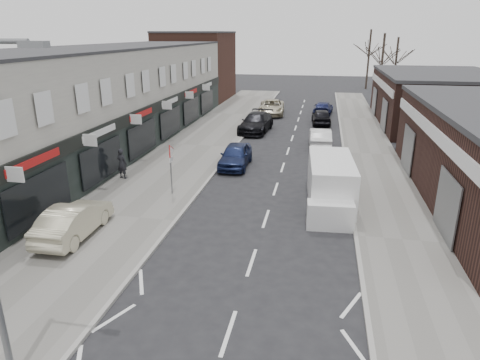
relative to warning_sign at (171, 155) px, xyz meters
The scene contains 18 objects.
pavement_left 10.35m from the warning_sign, 99.04° to the left, with size 5.50×64.00×0.12m, color slate.
pavement_right 14.95m from the warning_sign, 42.51° to the left, with size 3.50×64.00×0.12m, color slate.
shop_terrace_left 11.30m from the warning_sign, 138.04° to the left, with size 8.00×41.00×7.10m, color #BCB8AB.
brick_block_far 34.09m from the warning_sign, 104.18° to the left, with size 8.00×10.00×8.00m, color #4B2A20.
right_unit_far 28.21m from the warning_sign, 51.25° to the left, with size 10.00×16.00×4.50m, color #321B17.
tree_far_a 38.75m from the warning_sign, 68.53° to the left, with size 3.60×3.60×8.00m, color #382D26, non-canonical shape.
tree_far_b 45.24m from the warning_sign, 68.36° to the left, with size 3.60×3.60×7.50m, color #382D26, non-canonical shape.
tree_far_c 49.95m from the warning_sign, 74.12° to the left, with size 3.60×3.60×8.50m, color #382D26, non-canonical shape.
warning_sign is the anchor object (origin of this frame).
white_van 8.09m from the warning_sign, ahead, with size 2.35×5.94×2.27m.
sedan_on_pavement 6.07m from the warning_sign, 112.95° to the right, with size 1.48×4.24×1.40m, color beige.
pedestrian 4.23m from the warning_sign, 153.64° to the left, with size 0.64×0.42×1.76m, color black.
parked_car_left_a 6.24m from the warning_sign, 68.83° to the left, with size 1.72×4.26×1.45m, color #151E43.
parked_car_left_b 15.98m from the warning_sign, 83.06° to the left, with size 2.23×5.50×1.59m, color black.
parked_car_left_c 24.27m from the warning_sign, 84.68° to the left, with size 2.50×5.42×1.51m, color #B7AE92.
parked_car_right_a 13.79m from the warning_sign, 57.53° to the left, with size 1.50×4.30×1.42m, color silver.
parked_car_right_b 21.45m from the warning_sign, 69.89° to the left, with size 1.67×4.14×1.41m, color black.
parked_car_right_c 26.52m from the warning_sign, 73.57° to the left, with size 1.78×4.39×1.27m, color #151A42.
Camera 1 is at (2.22, -7.80, 8.07)m, focal length 32.00 mm.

